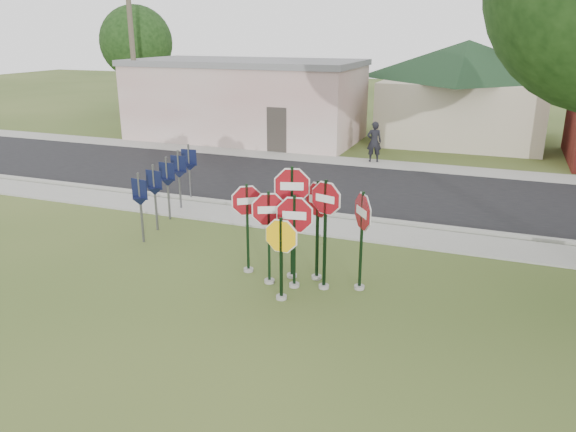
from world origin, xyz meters
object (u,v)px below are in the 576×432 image
at_px(utility_pole_near, 132,45).
at_px(stop_sign_yellow, 281,250).
at_px(stop_sign_left, 269,225).
at_px(stop_sign_center, 294,229).
at_px(pedestrian, 374,142).

bearing_deg(utility_pole_near, stop_sign_yellow, -46.37).
bearing_deg(stop_sign_left, stop_sign_center, 0.56).
bearing_deg(stop_sign_left, stop_sign_yellow, -50.12).
bearing_deg(stop_sign_center, utility_pole_near, 135.13).
height_order(stop_sign_left, pedestrian, stop_sign_left).
distance_m(stop_sign_center, stop_sign_yellow, 0.74).
distance_m(stop_sign_yellow, stop_sign_left, 0.93).
relative_size(stop_sign_center, utility_pole_near, 0.25).
height_order(stop_sign_center, stop_sign_yellow, stop_sign_center).
bearing_deg(stop_sign_left, pedestrian, 92.17).
height_order(stop_sign_center, stop_sign_left, stop_sign_left).
relative_size(stop_sign_center, pedestrian, 1.30).
distance_m(stop_sign_left, pedestrian, 13.32).
xyz_separation_m(stop_sign_center, pedestrian, (-1.13, 13.29, -0.47)).
bearing_deg(stop_sign_center, stop_sign_left, -179.44).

